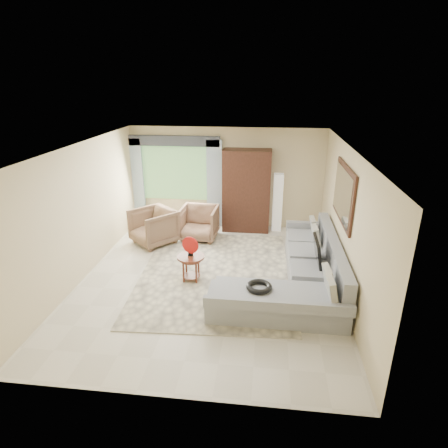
# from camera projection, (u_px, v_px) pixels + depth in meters

# --- Properties ---
(ground) EXTENTS (6.00, 6.00, 0.00)m
(ground) POSITION_uv_depth(u_px,v_px,m) (210.00, 279.00, 7.45)
(ground) COLOR silver
(ground) RESTS_ON ground
(area_rug) EXTENTS (3.20, 4.15, 0.02)m
(area_rug) POSITION_uv_depth(u_px,v_px,m) (216.00, 273.00, 7.66)
(area_rug) COLOR beige
(area_rug) RESTS_ON ground
(sectional_sofa) EXTENTS (2.30, 3.46, 0.90)m
(sectional_sofa) POSITION_uv_depth(u_px,v_px,m) (302.00, 276.00, 6.99)
(sectional_sofa) COLOR gray
(sectional_sofa) RESTS_ON ground
(tv_screen) EXTENTS (0.14, 0.74, 0.48)m
(tv_screen) POSITION_uv_depth(u_px,v_px,m) (318.00, 251.00, 6.97)
(tv_screen) COLOR black
(tv_screen) RESTS_ON sectional_sofa
(garden_hose) EXTENTS (0.43, 0.43, 0.09)m
(garden_hose) POSITION_uv_depth(u_px,v_px,m) (259.00, 287.00, 6.12)
(garden_hose) COLOR black
(garden_hose) RESTS_ON sectional_sofa
(coffee_table) EXTENTS (0.53, 0.53, 0.53)m
(coffee_table) POSITION_uv_depth(u_px,v_px,m) (191.00, 268.00, 7.30)
(coffee_table) COLOR #4F2115
(coffee_table) RESTS_ON ground
(red_disc) EXTENTS (0.33, 0.12, 0.34)m
(red_disc) POSITION_uv_depth(u_px,v_px,m) (190.00, 245.00, 7.12)
(red_disc) COLOR red
(red_disc) RESTS_ON coffee_table
(armchair_left) EXTENTS (1.30, 1.30, 0.85)m
(armchair_left) POSITION_uv_depth(u_px,v_px,m) (153.00, 227.00, 8.91)
(armchair_left) COLOR brown
(armchair_left) RESTS_ON ground
(armchair_right) EXTENTS (0.91, 0.94, 0.82)m
(armchair_right) POSITION_uv_depth(u_px,v_px,m) (199.00, 223.00, 9.19)
(armchair_right) COLOR #8F654E
(armchair_right) RESTS_ON ground
(potted_plant) EXTENTS (0.61, 0.58, 0.54)m
(potted_plant) POSITION_uv_depth(u_px,v_px,m) (141.00, 218.00, 9.89)
(potted_plant) COLOR #999999
(potted_plant) RESTS_ON ground
(armoire) EXTENTS (1.20, 0.55, 2.10)m
(armoire) POSITION_uv_depth(u_px,v_px,m) (247.00, 191.00, 9.52)
(armoire) COLOR black
(armoire) RESTS_ON ground
(floor_lamp) EXTENTS (0.24, 0.24, 1.50)m
(floor_lamp) POSITION_uv_depth(u_px,v_px,m) (278.00, 203.00, 9.60)
(floor_lamp) COLOR silver
(floor_lamp) RESTS_ON ground
(window) EXTENTS (1.80, 0.04, 1.40)m
(window) POSITION_uv_depth(u_px,v_px,m) (175.00, 173.00, 9.83)
(window) COLOR #669E59
(window) RESTS_ON wall_back
(curtain_left) EXTENTS (0.40, 0.08, 2.30)m
(curtain_left) POSITION_uv_depth(u_px,v_px,m) (136.00, 182.00, 9.96)
(curtain_left) COLOR #9EB7CC
(curtain_left) RESTS_ON ground
(curtain_right) EXTENTS (0.40, 0.08, 2.30)m
(curtain_right) POSITION_uv_depth(u_px,v_px,m) (214.00, 184.00, 9.73)
(curtain_right) COLOR #9EB7CC
(curtain_right) RESTS_ON ground
(valance) EXTENTS (2.40, 0.12, 0.26)m
(valance) POSITION_uv_depth(u_px,v_px,m) (173.00, 141.00, 9.46)
(valance) COLOR #1E232D
(valance) RESTS_ON wall_back
(wall_mirror) EXTENTS (0.05, 1.70, 1.05)m
(wall_mirror) POSITION_uv_depth(u_px,v_px,m) (343.00, 194.00, 6.87)
(wall_mirror) COLOR black
(wall_mirror) RESTS_ON wall_right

